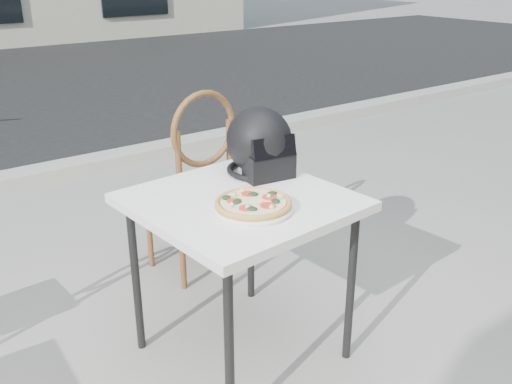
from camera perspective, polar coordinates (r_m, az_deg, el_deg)
cafe_table_main at (r=2.39m, az=-1.49°, el=-2.10°), size 0.88×0.88×0.78m
plate at (r=2.23m, az=-0.28°, el=-1.63°), size 0.40×0.40×0.02m
pizza at (r=2.23m, az=-0.28°, el=-1.10°), size 0.38×0.38×0.04m
helmet at (r=2.59m, az=0.42°, el=4.75°), size 0.34×0.35×0.31m
cafe_chair_main at (r=3.12m, az=-6.15°, el=1.71°), size 0.45×0.45×1.09m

